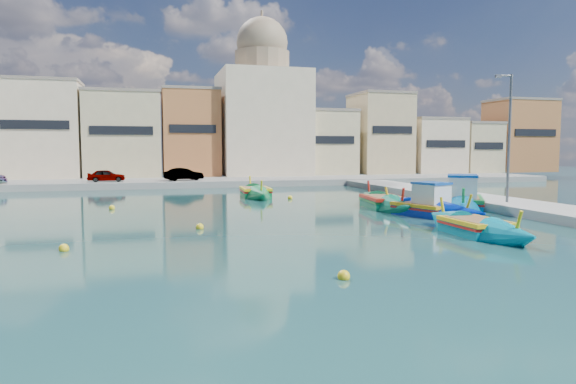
{
  "coord_description": "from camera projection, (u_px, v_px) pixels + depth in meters",
  "views": [
    {
      "loc": [
        -2.97,
        -19.9,
        3.67
      ],
      "look_at": [
        4.0,
        6.0,
        1.4
      ],
      "focal_mm": 32.0,
      "sensor_mm": 36.0,
      "label": 1
    }
  ],
  "objects": [
    {
      "name": "ground",
      "position": [
        230.0,
        242.0,
        20.23
      ],
      "size": [
        160.0,
        160.0,
        0.0
      ],
      "primitive_type": "plane",
      "color": "#112E34",
      "rests_on": "ground"
    },
    {
      "name": "north_quay",
      "position": [
        181.0,
        183.0,
        50.99
      ],
      "size": [
        80.0,
        8.0,
        0.6
      ],
      "primitive_type": "cube",
      "color": "gray",
      "rests_on": "ground"
    },
    {
      "name": "north_townhouses",
      "position": [
        236.0,
        137.0,
        59.41
      ],
      "size": [
        83.2,
        7.87,
        10.19
      ],
      "color": "#C8B88A",
      "rests_on": "ground"
    },
    {
      "name": "church_block",
      "position": [
        262.0,
        108.0,
        60.59
      ],
      "size": [
        10.0,
        10.0,
        19.1
      ],
      "color": "beige",
      "rests_on": "ground"
    },
    {
      "name": "quay_street_lamp",
      "position": [
        508.0,
        137.0,
        30.15
      ],
      "size": [
        1.18,
        0.16,
        8.0
      ],
      "color": "#595B60",
      "rests_on": "ground"
    },
    {
      "name": "parked_cars",
      "position": [
        66.0,
        176.0,
        46.78
      ],
      "size": [
        21.95,
        2.33,
        1.31
      ],
      "color": "#4C1919",
      "rests_on": "north_quay"
    },
    {
      "name": "luzzu_turquoise_cabin",
      "position": [
        462.0,
        204.0,
        30.63
      ],
      "size": [
        7.46,
        9.9,
        3.31
      ],
      "color": "#00619B",
      "rests_on": "ground"
    },
    {
      "name": "luzzu_blue_cabin",
      "position": [
        425.0,
        209.0,
        28.11
      ],
      "size": [
        4.44,
        8.25,
        2.85
      ],
      "color": "#0024AB",
      "rests_on": "ground"
    },
    {
      "name": "luzzu_cyan_mid",
      "position": [
        384.0,
        204.0,
        31.76
      ],
      "size": [
        3.13,
        9.08,
        2.63
      ],
      "color": "#0A714E",
      "rests_on": "ground"
    },
    {
      "name": "luzzu_green",
      "position": [
        255.0,
        193.0,
        39.17
      ],
      "size": [
        2.39,
        8.01,
        2.5
      ],
      "color": "#0B773D",
      "rests_on": "ground"
    },
    {
      "name": "luzzu_cyan_south",
      "position": [
        476.0,
        229.0,
        21.92
      ],
      "size": [
        2.02,
        7.56,
        2.34
      ],
      "color": "#0085A0",
      "rests_on": "ground"
    },
    {
      "name": "mooring_buoys",
      "position": [
        244.0,
        221.0,
        25.36
      ],
      "size": [
        18.17,
        23.03,
        0.36
      ],
      "color": "yellow",
      "rests_on": "ground"
    }
  ]
}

